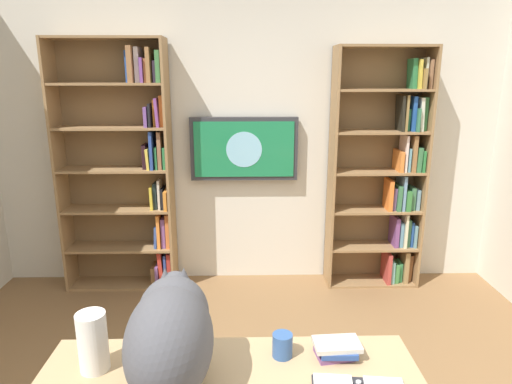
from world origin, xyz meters
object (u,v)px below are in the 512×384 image
bookshelf_left (387,175)px  bookshelf_right (129,168)px  paper_towel_roll (93,342)px  wall_mounted_tv (244,149)px  desk_book_stack (336,348)px  coffee_mug (282,345)px  cat (171,333)px

bookshelf_left → bookshelf_right: bearing=-0.1°
bookshelf_right → paper_towel_roll: (-0.43, 2.27, -0.19)m
bookshelf_right → wall_mounted_tv: 1.00m
wall_mounted_tv → desk_book_stack: bearing=99.1°
paper_towel_roll → desk_book_stack: size_ratio=1.23×
bookshelf_left → coffee_mug: 2.46m
cat → paper_towel_roll: 0.33m
bookshelf_right → paper_towel_roll: bearing=100.6°
bookshelf_left → bookshelf_right: (2.22, -0.00, 0.07)m
cat → bookshelf_left: bearing=-122.4°
bookshelf_right → coffee_mug: (-1.14, 2.21, -0.26)m
bookshelf_left → cat: (1.49, 2.35, -0.03)m
wall_mounted_tv → paper_towel_roll: (0.56, 2.35, -0.34)m
wall_mounted_tv → cat: size_ratio=1.56×
bookshelf_right → wall_mounted_tv: bookshelf_right is taller
bookshelf_left → paper_towel_roll: (1.80, 2.27, -0.12)m
cat → coffee_mug: bearing=-159.7°
coffee_mug → desk_book_stack: coffee_mug is taller
bookshelf_left → wall_mounted_tv: (1.24, -0.08, 0.22)m
bookshelf_right → coffee_mug: bookshelf_right is taller
cat → desk_book_stack: 0.66m
paper_towel_roll → bookshelf_left: bearing=-128.5°
coffee_mug → paper_towel_roll: bearing=5.0°
wall_mounted_tv → desk_book_stack: (-0.37, 2.29, -0.42)m
bookshelf_right → coffee_mug: bearing=117.3°
paper_towel_roll → coffee_mug: paper_towel_roll is taller
cat → coffee_mug: (-0.41, -0.15, -0.16)m
bookshelf_right → wall_mounted_tv: (-0.99, -0.08, 0.15)m
bookshelf_right → desk_book_stack: size_ratio=11.34×
bookshelf_left → paper_towel_roll: 2.90m
wall_mounted_tv → cat: wall_mounted_tv is taller
cat → desk_book_stack: size_ratio=3.18×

